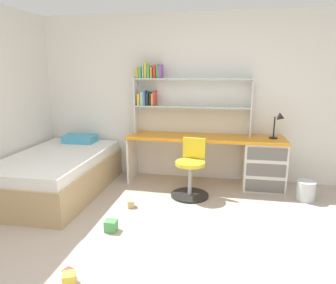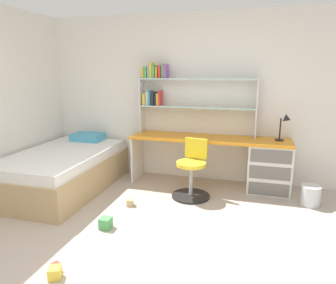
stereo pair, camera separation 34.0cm
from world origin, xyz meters
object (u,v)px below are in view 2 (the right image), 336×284
desk (252,162)px  waste_bin (311,196)px  bed_platform (63,170)px  desk_lamp (286,123)px  bookshelf_hutch (178,91)px  toy_block_green_1 (106,223)px  toy_block_yellow_2 (55,273)px  swivel_chair (192,175)px  toy_block_natural_3 (130,202)px  toy_block_red_0 (56,267)px

desk → waste_bin: size_ratio=8.87×
bed_platform → desk_lamp: bearing=13.5°
bookshelf_hutch → toy_block_green_1: (-0.38, -1.77, -1.33)m
toy_block_green_1 → bed_platform: bearing=141.2°
bookshelf_hutch → toy_block_yellow_2: 3.00m
bed_platform → desk: bearing=15.0°
swivel_chair → toy_block_natural_3: size_ratio=9.06×
bookshelf_hutch → swivel_chair: bearing=-60.8°
waste_bin → toy_block_yellow_2: (-2.29, -2.14, -0.08)m
swivel_chair → toy_block_green_1: swivel_chair is taller
swivel_chair → toy_block_yellow_2: bearing=-110.7°
bookshelf_hutch → toy_block_green_1: bookshelf_hutch is taller
toy_block_natural_3 → desk: bearing=34.1°
toy_block_red_0 → toy_block_yellow_2: toy_block_yellow_2 is taller
bed_platform → toy_block_red_0: size_ratio=27.76×
swivel_chair → waste_bin: bearing=4.7°
waste_bin → toy_block_natural_3: (-2.23, -0.64, -0.09)m
desk_lamp → toy_block_green_1: bearing=-139.6°
bookshelf_hutch → toy_block_natural_3: (-0.34, -1.16, -1.35)m
toy_block_red_0 → toy_block_natural_3: (0.11, 1.41, 0.01)m
desk_lamp → waste_bin: (0.34, -0.38, -0.86)m
desk_lamp → toy_block_red_0: desk_lamp is taller
swivel_chair → toy_block_yellow_2: 2.16m
swivel_chair → waste_bin: swivel_chair is taller
waste_bin → toy_block_green_1: waste_bin is taller
bed_platform → toy_block_red_0: (1.05, -1.70, -0.25)m
swivel_chair → toy_block_natural_3: 0.91m
bookshelf_hutch → toy_block_red_0: size_ratio=24.64×
desk → toy_block_red_0: desk is taller
swivel_chair → toy_block_green_1: (-0.73, -1.13, -0.25)m
desk_lamp → toy_block_red_0: 3.30m
toy_block_yellow_2 → bookshelf_hutch: bearing=81.4°
swivel_chair → toy_block_red_0: (-0.81, -1.92, -0.28)m
bookshelf_hutch → toy_block_green_1: bearing=-102.0°
toy_block_green_1 → desk: bearing=46.8°
toy_block_red_0 → toy_block_green_1: (0.08, 0.79, 0.03)m
swivel_chair → waste_bin: (1.53, 0.13, -0.18)m
desk_lamp → bed_platform: (-3.05, -0.73, -0.71)m
bed_platform → toy_block_yellow_2: 2.12m
toy_block_green_1 → toy_block_natural_3: bearing=86.9°
toy_block_natural_3 → swivel_chair: bearing=36.3°
toy_block_yellow_2 → toy_block_red_0: bearing=121.8°
desk_lamp → waste_bin: desk_lamp is taller
toy_block_red_0 → desk_lamp: bearing=50.6°
waste_bin → desk_lamp: bearing=131.8°
desk → toy_block_green_1: (-1.52, -1.62, -0.36)m
waste_bin → bookshelf_hutch: bearing=164.8°
toy_block_natural_3 → desk_lamp: bearing=28.5°
toy_block_yellow_2 → desk: bearing=58.3°
desk → bookshelf_hutch: bearing=172.5°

